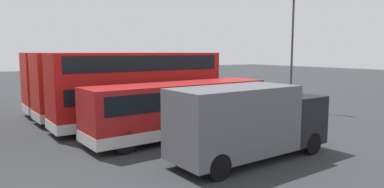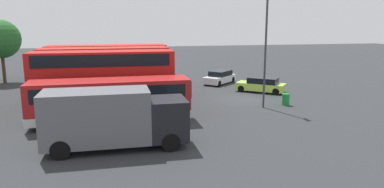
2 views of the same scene
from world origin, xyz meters
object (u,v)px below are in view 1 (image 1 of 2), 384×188
Objects in this scene: bus_single_deck_near_end at (180,108)px; car_small_green at (200,89)px; bus_double_decker_second at (139,87)px; waste_bin_yellow at (303,102)px; box_truck_blue at (248,121)px; lamp_post_tall at (292,45)px; car_hatchback_silver at (256,92)px; bus_double_decker_third at (116,83)px; bus_double_decker_fourth at (100,80)px.

car_small_green is (13.54, -11.56, -0.92)m from bus_single_deck_near_end.
waste_bin_yellow is (-1.32, -14.40, -1.97)m from bus_double_decker_second.
bus_single_deck_near_end reaches higher than car_small_green.
box_truck_blue is 14.00m from lamp_post_tall.
bus_single_deck_near_end is at bearing 139.51° from car_small_green.
bus_double_decker_second is 11.21× the size of waste_bin_yellow.
waste_bin_yellow is at bearing -61.50° from box_truck_blue.
box_truck_blue is 19.16m from car_hatchback_silver.
bus_double_decker_third reaches higher than box_truck_blue.
car_small_green is (5.48, 2.56, -0.00)m from car_hatchback_silver.
car_hatchback_silver is at bearing -21.33° from lamp_post_tall.
bus_double_decker_fourth is at bearing 102.79° from car_small_green.
lamp_post_tall is (-5.43, -12.22, 2.66)m from bus_double_decker_third.
bus_single_deck_near_end is 12.43m from lamp_post_tall.
lamp_post_tall reaches higher than bus_double_decker_fourth.
car_hatchback_silver is 1.08× the size of car_small_green.
car_small_green is (18.57, -11.40, -1.01)m from box_truck_blue.
car_small_green is (6.08, -12.02, -1.75)m from bus_double_decker_third.
bus_double_decker_fourth is at bearing 1.64° from bus_single_deck_near_end.
bus_double_decker_second reaches higher than waste_bin_yellow.
bus_double_decker_fourth is at bearing -2.55° from bus_double_decker_third.
bus_single_deck_near_end is 11.09× the size of waste_bin_yellow.
bus_double_decker_third reaches higher than car_small_green.
bus_double_decker_third is at bearing 66.05° from lamp_post_tall.
bus_double_decker_second reaches higher than car_hatchback_silver.
box_truck_blue is at bearing -178.31° from bus_double_decker_fourth.
car_hatchback_silver is (8.06, -14.12, -0.92)m from bus_single_deck_near_end.
bus_double_decker_fourth reaches higher than waste_bin_yellow.
car_hatchback_silver is (13.09, -13.96, -1.00)m from box_truck_blue.
box_truck_blue is 15.65m from waste_bin_yellow.
car_hatchback_silver is at bearing -46.84° from box_truck_blue.
bus_single_deck_near_end is 2.42× the size of car_small_green.
bus_double_decker_third is (3.72, -0.06, 0.00)m from bus_double_decker_second.
bus_double_decker_fourth is at bearing 53.87° from lamp_post_tall.
bus_double_decker_third is 1.44× the size of box_truck_blue.
bus_double_decker_second is at bearing 8.00° from bus_single_deck_near_end.
bus_double_decker_fourth is 16.62m from waste_bin_yellow.
bus_single_deck_near_end is 3.86m from bus_double_decker_second.
box_truck_blue is 7.90× the size of waste_bin_yellow.
waste_bin_yellow is (0.39, -2.11, -4.63)m from lamp_post_tall.
box_truck_blue is 1.72× the size of car_small_green.
waste_bin_yellow is (-11.12, -2.32, -0.23)m from car_small_green.
bus_single_deck_near_end reaches higher than waste_bin_yellow.
car_small_green is (2.69, -11.87, -1.75)m from bus_double_decker_fourth.
bus_double_decker_third is (7.46, 0.46, 0.83)m from bus_single_deck_near_end.
waste_bin_yellow is (-5.64, 0.24, -0.23)m from car_hatchback_silver.
waste_bin_yellow is at bearing -95.23° from bus_double_decker_second.
car_small_green is 11.36m from waste_bin_yellow.
waste_bin_yellow is (-8.43, -14.18, -1.97)m from bus_double_decker_fourth.
bus_double_decker_third and bus_double_decker_fourth have the same top height.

